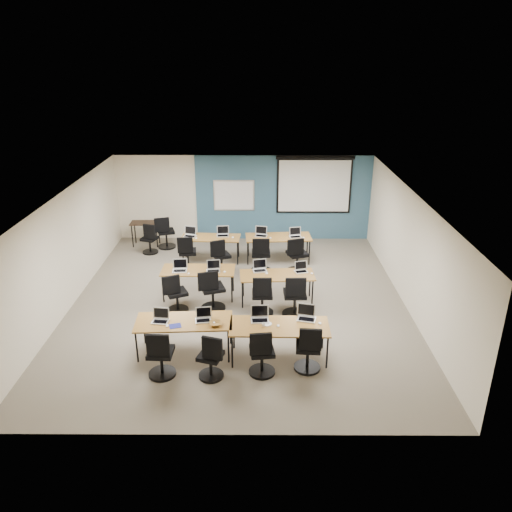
{
  "coord_description": "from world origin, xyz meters",
  "views": [
    {
      "loc": [
        0.47,
        -10.75,
        5.68
      ],
      "look_at": [
        0.41,
        0.4,
        1.06
      ],
      "focal_mm": 35.0,
      "sensor_mm": 36.0,
      "label": 1
    }
  ],
  "objects_px": {
    "task_chair_0": "(161,358)",
    "task_chair_6": "(262,299)",
    "task_chair_5": "(212,293)",
    "utility_table": "(145,225)",
    "projector_screen": "(314,182)",
    "training_table_mid_left": "(198,271)",
    "task_chair_9": "(221,259)",
    "task_chair_4": "(176,296)",
    "laptop_7": "(301,269)",
    "laptop_0": "(161,318)",
    "laptop_5": "(213,268)",
    "spare_chair_a": "(165,235)",
    "task_chair_7": "(295,299)",
    "spare_chair_b": "(150,241)",
    "training_table_front_left": "(184,323)",
    "laptop_11": "(295,234)",
    "training_table_front_right": "(279,328)",
    "task_chair_10": "(261,258)",
    "training_table_mid_right": "(277,276)",
    "laptop_2": "(260,317)",
    "laptop_3": "(306,315)",
    "task_chair_11": "(297,258)",
    "laptop_9": "(223,233)",
    "task_chair_3": "(308,352)",
    "laptop_4": "(180,268)",
    "laptop_6": "(260,268)",
    "task_chair_1": "(211,360)",
    "whiteboard": "(234,195)",
    "laptop_10": "(261,233)",
    "training_table_back_right": "(278,238)",
    "laptop_1": "(203,317)",
    "laptop_8": "(190,234)",
    "task_chair_2": "(262,356)",
    "task_chair_8": "(187,255)"
  },
  "relations": [
    {
      "from": "training_table_front_left",
      "to": "laptop_0",
      "type": "height_order",
      "value": "laptop_0"
    },
    {
      "from": "task_chair_7",
      "to": "spare_chair_b",
      "type": "xyz_separation_m",
      "value": [
        -4.08,
        3.81,
        -0.04
      ]
    },
    {
      "from": "spare_chair_a",
      "to": "training_table_front_left",
      "type": "bearing_deg",
      "value": -93.73
    },
    {
      "from": "training_table_mid_left",
      "to": "task_chair_9",
      "type": "bearing_deg",
      "value": 73.98
    },
    {
      "from": "laptop_7",
      "to": "laptop_0",
      "type": "bearing_deg",
      "value": -156.6
    },
    {
      "from": "whiteboard",
      "to": "task_chair_2",
      "type": "relative_size",
      "value": 1.3
    },
    {
      "from": "training_table_front_left",
      "to": "laptop_11",
      "type": "xyz_separation_m",
      "value": [
        2.52,
        4.82,
        0.11
      ]
    },
    {
      "from": "training_table_back_right",
      "to": "laptop_7",
      "type": "xyz_separation_m",
      "value": [
        0.46,
        -2.42,
        0.1
      ]
    },
    {
      "from": "task_chair_10",
      "to": "laptop_11",
      "type": "bearing_deg",
      "value": 40.42
    },
    {
      "from": "laptop_0",
      "to": "spare_chair_b",
      "type": "bearing_deg",
      "value": 110.46
    },
    {
      "from": "task_chair_0",
      "to": "laptop_8",
      "type": "distance_m",
      "value": 5.68
    },
    {
      "from": "task_chair_0",
      "to": "task_chair_6",
      "type": "xyz_separation_m",
      "value": [
        1.89,
        2.38,
        0.0
      ]
    },
    {
      "from": "training_table_front_left",
      "to": "task_chair_1",
      "type": "height_order",
      "value": "task_chair_1"
    },
    {
      "from": "laptop_4",
      "to": "laptop_5",
      "type": "xyz_separation_m",
      "value": [
        0.82,
        -0.02,
        -0.0
      ]
    },
    {
      "from": "task_chair_7",
      "to": "spare_chair_b",
      "type": "distance_m",
      "value": 5.59
    },
    {
      "from": "spare_chair_b",
      "to": "laptop_1",
      "type": "bearing_deg",
      "value": -48.5
    },
    {
      "from": "laptop_3",
      "to": "task_chair_6",
      "type": "bearing_deg",
      "value": 134.43
    },
    {
      "from": "whiteboard",
      "to": "laptop_2",
      "type": "xyz_separation_m",
      "value": [
        0.8,
        -6.52,
        -0.65
      ]
    },
    {
      "from": "task_chair_10",
      "to": "spare_chair_a",
      "type": "bearing_deg",
      "value": 147.77
    },
    {
      "from": "laptop_5",
      "to": "spare_chair_a",
      "type": "height_order",
      "value": "spare_chair_a"
    },
    {
      "from": "training_table_mid_right",
      "to": "laptop_4",
      "type": "distance_m",
      "value": 2.37
    },
    {
      "from": "laptop_3",
      "to": "spare_chair_b",
      "type": "bearing_deg",
      "value": 142.65
    },
    {
      "from": "training_table_mid_left",
      "to": "spare_chair_a",
      "type": "xyz_separation_m",
      "value": [
        -1.39,
        3.28,
        -0.26
      ]
    },
    {
      "from": "task_chair_11",
      "to": "laptop_0",
      "type": "bearing_deg",
      "value": -145.33
    },
    {
      "from": "training_table_mid_right",
      "to": "laptop_2",
      "type": "height_order",
      "value": "laptop_2"
    },
    {
      "from": "task_chair_5",
      "to": "utility_table",
      "type": "distance_m",
      "value": 4.87
    },
    {
      "from": "laptop_9",
      "to": "laptop_7",
      "type": "bearing_deg",
      "value": -57.74
    },
    {
      "from": "training_table_front_left",
      "to": "laptop_7",
      "type": "distance_m",
      "value": 3.47
    },
    {
      "from": "task_chair_6",
      "to": "task_chair_10",
      "type": "bearing_deg",
      "value": 89.51
    },
    {
      "from": "task_chair_3",
      "to": "laptop_4",
      "type": "height_order",
      "value": "laptop_4"
    },
    {
      "from": "task_chair_6",
      "to": "laptop_10",
      "type": "height_order",
      "value": "task_chair_6"
    },
    {
      "from": "laptop_2",
      "to": "training_table_back_right",
      "type": "bearing_deg",
      "value": 80.0
    },
    {
      "from": "spare_chair_a",
      "to": "laptop_3",
      "type": "bearing_deg",
      "value": -73.26
    },
    {
      "from": "whiteboard",
      "to": "task_chair_6",
      "type": "distance_m",
      "value": 5.19
    },
    {
      "from": "training_table_front_right",
      "to": "laptop_5",
      "type": "height_order",
      "value": "laptop_5"
    },
    {
      "from": "task_chair_5",
      "to": "laptop_11",
      "type": "xyz_separation_m",
      "value": [
        2.14,
        3.03,
        0.35
      ]
    },
    {
      "from": "laptop_11",
      "to": "laptop_6",
      "type": "bearing_deg",
      "value": -125.11
    },
    {
      "from": "task_chair_0",
      "to": "task_chair_11",
      "type": "distance_m",
      "value": 5.54
    },
    {
      "from": "training_table_mid_left",
      "to": "task_chair_4",
      "type": "height_order",
      "value": "task_chair_4"
    },
    {
      "from": "projector_screen",
      "to": "utility_table",
      "type": "bearing_deg",
      "value": -173.97
    },
    {
      "from": "task_chair_4",
      "to": "laptop_3",
      "type": "bearing_deg",
      "value": -52.7
    },
    {
      "from": "task_chair_10",
      "to": "spare_chair_b",
      "type": "distance_m",
      "value": 3.58
    },
    {
      "from": "task_chair_5",
      "to": "laptop_10",
      "type": "distance_m",
      "value": 3.33
    },
    {
      "from": "projector_screen",
      "to": "utility_table",
      "type": "relative_size",
      "value": 2.74
    },
    {
      "from": "training_table_back_right",
      "to": "laptop_5",
      "type": "bearing_deg",
      "value": -128.42
    },
    {
      "from": "projector_screen",
      "to": "task_chair_5",
      "type": "bearing_deg",
      "value": -120.52
    },
    {
      "from": "training_table_mid_right",
      "to": "laptop_0",
      "type": "relative_size",
      "value": 5.5
    },
    {
      "from": "training_table_front_left",
      "to": "task_chair_8",
      "type": "height_order",
      "value": "task_chair_8"
    },
    {
      "from": "laptop_2",
      "to": "laptop_6",
      "type": "xyz_separation_m",
      "value": [
        0.0,
        2.39,
        -0.0
      ]
    },
    {
      "from": "whiteboard",
      "to": "spare_chair_b",
      "type": "bearing_deg",
      "value": -152.9
    }
  ]
}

